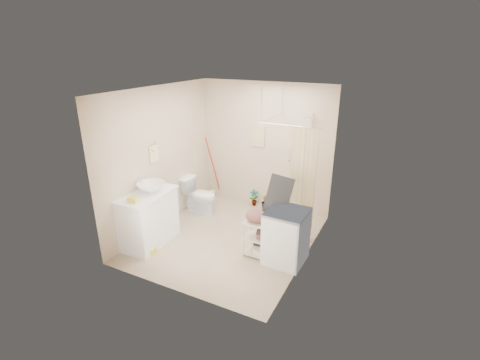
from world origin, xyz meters
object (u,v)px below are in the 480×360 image
at_px(vanity, 149,218).
at_px(toilet, 200,195).
at_px(washing_machine, 286,236).
at_px(laundry_rack, 261,236).

distance_m(vanity, toilet, 1.42).
bearing_deg(toilet, washing_machine, -110.81).
bearing_deg(laundry_rack, vanity, -165.22).
distance_m(toilet, washing_machine, 2.35).
xyz_separation_m(vanity, laundry_rack, (1.90, 0.48, -0.10)).
height_order(vanity, toilet, vanity).
bearing_deg(washing_machine, toilet, 159.56).
height_order(toilet, washing_machine, washing_machine).
relative_size(toilet, washing_machine, 0.84).
distance_m(vanity, washing_machine, 2.36).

